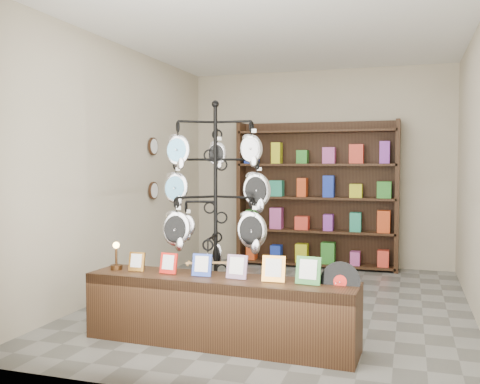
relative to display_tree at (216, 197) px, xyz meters
The scene contains 6 objects.
ground 1.65m from the display_tree, 67.76° to the left, with size 5.00×5.00×0.00m, color slate.
room_envelope 1.23m from the display_tree, 67.76° to the left, with size 5.00×5.00×5.00m.
display_tree is the anchor object (origin of this frame).
front_shelf 1.08m from the display_tree, 66.19° to the right, with size 2.40×0.58×0.84m.
back_shelving 3.32m from the display_tree, 82.96° to the left, with size 2.42×0.36×2.20m.
wall_clocks 2.39m from the display_tree, 131.08° to the left, with size 0.03×0.24×0.84m.
Camera 1 is at (1.35, -5.75, 1.56)m, focal length 40.00 mm.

